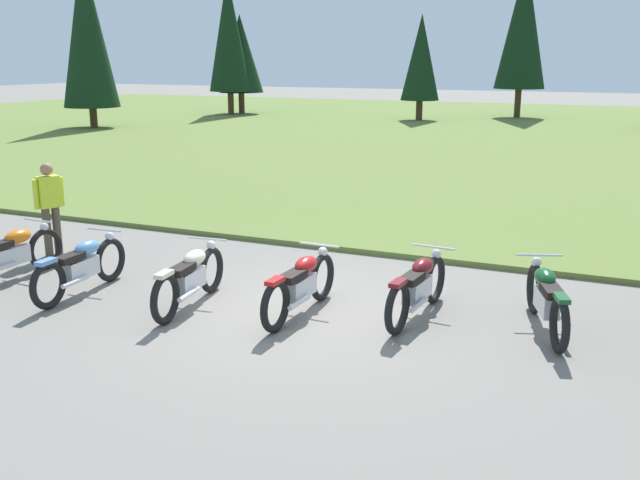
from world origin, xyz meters
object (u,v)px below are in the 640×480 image
Objects in this scene: motorcycle_red at (301,284)px; motorcycle_sky_blue at (81,266)px; motorcycle_maroon at (418,287)px; motorcycle_orange at (11,254)px; motorcycle_cream at (190,277)px; motorcycle_british_green at (547,299)px; rider_checking_bike at (50,203)px.

motorcycle_sky_blue is at bearing -171.33° from motorcycle_red.
motorcycle_sky_blue and motorcycle_maroon have the same top height.
motorcycle_orange is 3.33m from motorcycle_cream.
motorcycle_british_green is 1.21× the size of rider_checking_bike.
motorcycle_cream is at bearing -167.09° from motorcycle_british_green.
motorcycle_british_green is (6.57, 1.27, 0.00)m from motorcycle_sky_blue.
rider_checking_bike reaches higher than motorcycle_red.
motorcycle_sky_blue and motorcycle_british_green have the same top height.
motorcycle_sky_blue is 1.00× the size of motorcycle_cream.
motorcycle_cream and motorcycle_red have the same top height.
motorcycle_orange is 1.00× the size of motorcycle_cream.
motorcycle_british_green is (4.75, 1.09, 0.00)m from motorcycle_cream.
motorcycle_red is at bearing 8.67° from motorcycle_sky_blue.
motorcycle_cream is 1.00× the size of motorcycle_red.
motorcycle_orange and motorcycle_maroon have the same top height.
motorcycle_sky_blue is 1.04× the size of motorcycle_british_green.
rider_checking_bike is at bearing 176.48° from motorcycle_maroon.
rider_checking_bike is at bearing 109.51° from motorcycle_orange.
motorcycle_british_green is at bearing 12.91° from motorcycle_cream.
motorcycle_cream and motorcycle_british_green have the same top height.
motorcycle_maroon is (1.50, 0.56, 0.00)m from motorcycle_red.
rider_checking_bike is (-5.41, 0.98, 0.51)m from motorcycle_red.
motorcycle_british_green is (3.17, 0.75, 0.00)m from motorcycle_red.
motorcycle_red is at bearing -166.71° from motorcycle_british_green.
motorcycle_british_green is at bearing 8.36° from motorcycle_orange.
motorcycle_orange is 4.93m from motorcycle_red.
rider_checking_bike is at bearing 169.70° from motorcycle_red.
motorcycle_cream is 1.62m from motorcycle_red.
rider_checking_bike reaches higher than motorcycle_cream.
motorcycle_maroon is 1.26× the size of rider_checking_bike.
motorcycle_cream is at bearing -19.07° from rider_checking_bike.
motorcycle_orange and motorcycle_sky_blue have the same top height.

